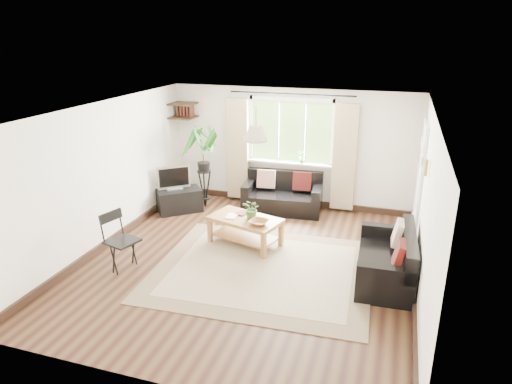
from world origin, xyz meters
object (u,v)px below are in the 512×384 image
(tv_stand, at_px, (179,200))
(palm_stand, at_px, (204,168))
(coffee_table, at_px, (245,231))
(sofa_back, at_px, (283,194))
(sofa_right, at_px, (386,257))
(folding_chair, at_px, (122,242))

(tv_stand, distance_m, palm_stand, 0.82)
(palm_stand, bearing_deg, tv_stand, -133.83)
(tv_stand, bearing_deg, palm_stand, 6.34)
(coffee_table, bearing_deg, tv_stand, 149.37)
(palm_stand, bearing_deg, sofa_back, 8.87)
(tv_stand, relative_size, palm_stand, 0.51)
(sofa_right, height_order, folding_chair, folding_chair)
(folding_chair, bearing_deg, sofa_right, -60.61)
(coffee_table, distance_m, folding_chair, 2.03)
(tv_stand, height_order, palm_stand, palm_stand)
(sofa_right, relative_size, folding_chair, 1.72)
(tv_stand, distance_m, folding_chair, 2.42)
(coffee_table, bearing_deg, sofa_right, -11.57)
(coffee_table, relative_size, tv_stand, 1.39)
(palm_stand, bearing_deg, coffee_table, -46.40)
(tv_stand, xyz_separation_m, palm_stand, (0.38, 0.40, 0.60))
(sofa_right, height_order, palm_stand, palm_stand)
(sofa_right, bearing_deg, coffee_table, -104.00)
(sofa_right, relative_size, palm_stand, 0.92)
(sofa_back, bearing_deg, palm_stand, -176.19)
(coffee_table, relative_size, palm_stand, 0.71)
(sofa_right, bearing_deg, tv_stand, -112.81)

